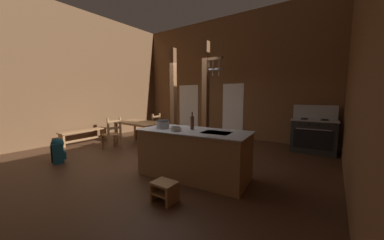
{
  "coord_description": "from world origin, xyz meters",
  "views": [
    {
      "loc": [
        3.56,
        -3.53,
        1.59
      ],
      "look_at": [
        0.59,
        0.71,
        0.97
      ],
      "focal_mm": 19.01,
      "sensor_mm": 36.0,
      "label": 1
    }
  ],
  "objects_px": {
    "ladderback_chair_near_window": "(112,134)",
    "dining_table": "(140,125)",
    "stove_range": "(313,135)",
    "ladderback_chair_by_post": "(159,128)",
    "bench_along_left_wall": "(84,134)",
    "stockpot_on_counter": "(163,124)",
    "step_stool": "(164,190)",
    "kitchen_island": "(194,154)",
    "backpack": "(58,150)",
    "bottle_tall_on_counter": "(192,122)",
    "mixing_bowl_on_counter": "(176,129)"
  },
  "relations": [
    {
      "from": "ladderback_chair_near_window",
      "to": "backpack",
      "type": "relative_size",
      "value": 1.59
    },
    {
      "from": "stockpot_on_counter",
      "to": "bottle_tall_on_counter",
      "type": "distance_m",
      "value": 0.62
    },
    {
      "from": "step_stool",
      "to": "ladderback_chair_near_window",
      "type": "relative_size",
      "value": 0.38
    },
    {
      "from": "backpack",
      "to": "step_stool",
      "type": "bearing_deg",
      "value": 2.18
    },
    {
      "from": "stove_range",
      "to": "mixing_bowl_on_counter",
      "type": "distance_m",
      "value": 4.23
    },
    {
      "from": "stove_range",
      "to": "ladderback_chair_by_post",
      "type": "distance_m",
      "value": 4.89
    },
    {
      "from": "bench_along_left_wall",
      "to": "backpack",
      "type": "distance_m",
      "value": 2.13
    },
    {
      "from": "kitchen_island",
      "to": "mixing_bowl_on_counter",
      "type": "relative_size",
      "value": 10.38
    },
    {
      "from": "backpack",
      "to": "stockpot_on_counter",
      "type": "xyz_separation_m",
      "value": [
        2.46,
        1.02,
        0.7
      ]
    },
    {
      "from": "stove_range",
      "to": "ladderback_chair_near_window",
      "type": "relative_size",
      "value": 1.39
    },
    {
      "from": "kitchen_island",
      "to": "bottle_tall_on_counter",
      "type": "relative_size",
      "value": 6.44
    },
    {
      "from": "kitchen_island",
      "to": "backpack",
      "type": "bearing_deg",
      "value": -159.45
    },
    {
      "from": "ladderback_chair_near_window",
      "to": "dining_table",
      "type": "bearing_deg",
      "value": 78.33
    },
    {
      "from": "ladderback_chair_by_post",
      "to": "stove_range",
      "type": "bearing_deg",
      "value": 16.37
    },
    {
      "from": "step_stool",
      "to": "stockpot_on_counter",
      "type": "distance_m",
      "value": 1.48
    },
    {
      "from": "step_stool",
      "to": "bottle_tall_on_counter",
      "type": "xyz_separation_m",
      "value": [
        -0.27,
        1.13,
        0.89
      ]
    },
    {
      "from": "kitchen_island",
      "to": "mixing_bowl_on_counter",
      "type": "xyz_separation_m",
      "value": [
        -0.25,
        -0.25,
        0.5
      ]
    },
    {
      "from": "backpack",
      "to": "bench_along_left_wall",
      "type": "bearing_deg",
      "value": 137.86
    },
    {
      "from": "mixing_bowl_on_counter",
      "to": "ladderback_chair_near_window",
      "type": "bearing_deg",
      "value": 168.77
    },
    {
      "from": "stove_range",
      "to": "mixing_bowl_on_counter",
      "type": "xyz_separation_m",
      "value": [
        -2.02,
        -3.68,
        0.48
      ]
    },
    {
      "from": "kitchen_island",
      "to": "ladderback_chair_near_window",
      "type": "bearing_deg",
      "value": 174.03
    },
    {
      "from": "stove_range",
      "to": "step_stool",
      "type": "bearing_deg",
      "value": -109.57
    },
    {
      "from": "kitchen_island",
      "to": "mixing_bowl_on_counter",
      "type": "distance_m",
      "value": 0.61
    },
    {
      "from": "dining_table",
      "to": "bottle_tall_on_counter",
      "type": "distance_m",
      "value": 3.16
    },
    {
      "from": "ladderback_chair_by_post",
      "to": "mixing_bowl_on_counter",
      "type": "xyz_separation_m",
      "value": [
        2.67,
        -2.3,
        0.51
      ]
    },
    {
      "from": "kitchen_island",
      "to": "dining_table",
      "type": "bearing_deg",
      "value": 157.65
    },
    {
      "from": "ladderback_chair_by_post",
      "to": "ladderback_chair_near_window",
      "type": "bearing_deg",
      "value": -99.13
    },
    {
      "from": "ladderback_chair_near_window",
      "to": "stockpot_on_counter",
      "type": "relative_size",
      "value": 2.79
    },
    {
      "from": "kitchen_island",
      "to": "bottle_tall_on_counter",
      "type": "distance_m",
      "value": 0.62
    },
    {
      "from": "backpack",
      "to": "bottle_tall_on_counter",
      "type": "distance_m",
      "value": 3.36
    },
    {
      "from": "backpack",
      "to": "dining_table",
      "type": "bearing_deg",
      "value": 87.26
    },
    {
      "from": "ladderback_chair_near_window",
      "to": "bench_along_left_wall",
      "type": "distance_m",
      "value": 1.52
    },
    {
      "from": "kitchen_island",
      "to": "stove_range",
      "type": "distance_m",
      "value": 3.86
    },
    {
      "from": "kitchen_island",
      "to": "step_stool",
      "type": "height_order",
      "value": "kitchen_island"
    },
    {
      "from": "ladderback_chair_by_post",
      "to": "kitchen_island",
      "type": "bearing_deg",
      "value": -35.15
    },
    {
      "from": "dining_table",
      "to": "stockpot_on_counter",
      "type": "xyz_separation_m",
      "value": [
        2.34,
        -1.39,
        0.36
      ]
    },
    {
      "from": "stove_range",
      "to": "backpack",
      "type": "distance_m",
      "value": 6.72
    },
    {
      "from": "ladderback_chair_by_post",
      "to": "bottle_tall_on_counter",
      "type": "height_order",
      "value": "bottle_tall_on_counter"
    },
    {
      "from": "step_stool",
      "to": "ladderback_chair_near_window",
      "type": "distance_m",
      "value": 3.65
    },
    {
      "from": "step_stool",
      "to": "ladderback_chair_near_window",
      "type": "bearing_deg",
      "value": 157.75
    },
    {
      "from": "stockpot_on_counter",
      "to": "bottle_tall_on_counter",
      "type": "height_order",
      "value": "bottle_tall_on_counter"
    },
    {
      "from": "step_stool",
      "to": "dining_table",
      "type": "relative_size",
      "value": 0.21
    },
    {
      "from": "bench_along_left_wall",
      "to": "dining_table",
      "type": "bearing_deg",
      "value": 29.95
    },
    {
      "from": "ladderback_chair_by_post",
      "to": "dining_table",
      "type": "bearing_deg",
      "value": -96.28
    },
    {
      "from": "backpack",
      "to": "bottle_tall_on_counter",
      "type": "relative_size",
      "value": 1.71
    },
    {
      "from": "step_stool",
      "to": "backpack",
      "type": "xyz_separation_m",
      "value": [
        -3.3,
        -0.13,
        0.14
      ]
    },
    {
      "from": "stockpot_on_counter",
      "to": "mixing_bowl_on_counter",
      "type": "bearing_deg",
      "value": -12.87
    },
    {
      "from": "kitchen_island",
      "to": "stove_range",
      "type": "relative_size",
      "value": 1.7
    },
    {
      "from": "stove_range",
      "to": "bench_along_left_wall",
      "type": "xyz_separation_m",
      "value": [
        -6.47,
        -3.17,
        -0.17
      ]
    },
    {
      "from": "kitchen_island",
      "to": "ladderback_chair_by_post",
      "type": "xyz_separation_m",
      "value": [
        -2.92,
        2.05,
        -0.01
      ]
    }
  ]
}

